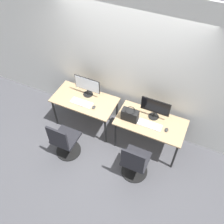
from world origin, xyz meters
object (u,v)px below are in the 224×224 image
handbag (130,115)px  office_chair_right (135,163)px  mouse_left (94,107)px  office_chair_left (65,142)px  mouse_right (167,130)px  keyboard_right (150,125)px  monitor_right (155,108)px  monitor_left (87,86)px  keyboard_left (82,103)px

handbag → office_chair_right: bearing=-59.4°
mouse_left → office_chair_left: office_chair_left is taller
office_chair_left → mouse_right: size_ratio=10.10×
mouse_left → keyboard_right: (1.09, 0.04, -0.01)m
mouse_right → office_chair_right: bearing=-116.8°
office_chair_left → monitor_right: size_ratio=1.73×
keyboard_right → office_chair_right: 0.72m
mouse_left → keyboard_right: 1.09m
keyboard_right → mouse_right: (0.31, 0.01, 0.01)m
monitor_left → mouse_right: bearing=-7.6°
keyboard_left → handbag: bearing=0.7°
mouse_left → office_chair_left: size_ratio=0.10×
mouse_left → office_chair_left: (-0.26, -0.71, -0.37)m
keyboard_right → office_chair_left: bearing=-150.9°
keyboard_left → monitor_right: size_ratio=0.83×
monitor_left → office_chair_left: 1.14m
monitor_left → office_chair_right: size_ratio=0.58×
office_chair_left → office_chair_right: (1.33, 0.12, 0.00)m
monitor_right → handbag: 0.46m
mouse_left → mouse_right: 1.40m
monitor_right → monitor_left: bearing=179.5°
office_chair_left → handbag: handbag is taller
mouse_left → office_chair_right: bearing=-28.5°
office_chair_right → keyboard_right: bearing=88.5°
keyboard_left → keyboard_right: 1.36m
monitor_left → handbag: size_ratio=1.75×
monitor_right → office_chair_left: bearing=-144.3°
monitor_left → mouse_left: 0.44m
office_chair_right → office_chair_left: bearing=-174.7°
monitor_right → office_chair_right: 1.03m
office_chair_right → mouse_left: bearing=151.5°
keyboard_right → monitor_right: bearing=90.0°
office_chair_left → mouse_right: office_chair_left is taller
mouse_left → keyboard_left: bearing=177.7°
keyboard_right → mouse_right: 0.31m
keyboard_left → mouse_left: 0.27m
monitor_right → handbag: (-0.38, -0.24, -0.12)m
office_chair_right → keyboard_left: bearing=156.1°
office_chair_right → handbag: bearing=120.6°
keyboard_left → office_chair_right: size_ratio=0.48×
mouse_left → handbag: handbag is taller
keyboard_right → handbag: bearing=-177.0°
keyboard_right → mouse_right: bearing=1.7°
office_chair_left → keyboard_right: 1.59m
mouse_left → monitor_right: size_ratio=0.17×
mouse_left → mouse_right: size_ratio=1.00×
handbag → keyboard_right: bearing=3.0°
keyboard_right → mouse_right: mouse_right is taller
monitor_left → handbag: (0.98, -0.25, -0.12)m
monitor_left → office_chair_left: (0.01, -0.98, -0.58)m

